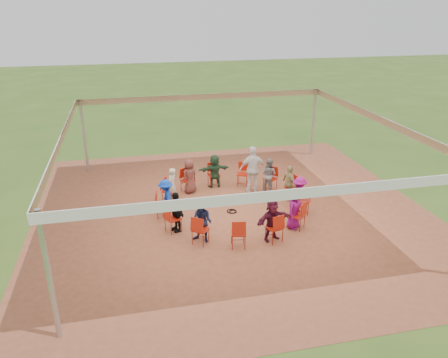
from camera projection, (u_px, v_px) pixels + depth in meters
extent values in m
plane|color=#36551A|center=(232.00, 211.00, 14.81)|extent=(80.00, 80.00, 0.00)
plane|color=brown|center=(232.00, 211.00, 14.80)|extent=(13.00, 13.00, 0.00)
cylinder|color=#B2B2B7|center=(49.00, 277.00, 8.70)|extent=(0.12, 0.12, 3.00)
cylinder|color=#B2B2B7|center=(84.00, 137.00, 17.74)|extent=(0.12, 0.12, 3.00)
cylinder|color=#B2B2B7|center=(313.00, 123.00, 19.78)|extent=(0.12, 0.12, 3.00)
plane|color=silver|center=(233.00, 125.00, 13.68)|extent=(10.30, 10.30, 0.00)
cube|color=white|center=(292.00, 194.00, 9.07)|extent=(10.30, 0.03, 0.24)
cube|color=white|center=(204.00, 97.00, 18.38)|extent=(10.30, 0.03, 0.24)
cube|color=white|center=(61.00, 140.00, 12.67)|extent=(0.03, 10.30, 0.24)
cube|color=white|center=(381.00, 120.00, 14.77)|extent=(0.03, 10.30, 0.24)
imported|color=#7F0E64|center=(299.00, 196.00, 14.42)|extent=(0.63, 0.92, 1.29)
imported|color=#998E58|center=(289.00, 183.00, 15.39)|extent=(0.52, 0.82, 1.29)
imported|color=slate|center=(269.00, 175.00, 16.16)|extent=(0.67, 0.71, 1.29)
imported|color=#22442B|center=(215.00, 171.00, 16.52)|extent=(1.23, 0.53, 1.29)
imported|color=brown|center=(190.00, 176.00, 16.02)|extent=(0.72, 0.63, 1.29)
imported|color=#B5B39F|center=(172.00, 186.00, 15.19)|extent=(0.50, 0.56, 1.29)
imported|color=#0C39B6|center=(166.00, 198.00, 14.21)|extent=(0.45, 0.85, 1.29)
imported|color=black|center=(176.00, 212.00, 13.31)|extent=(0.67, 0.85, 1.29)
imported|color=#171D3E|center=(202.00, 222.00, 12.70)|extent=(0.72, 0.67, 1.29)
imported|color=#460F22|center=(272.00, 220.00, 12.80)|extent=(1.28, 0.79, 1.29)
imported|color=#7F0E64|center=(294.00, 209.00, 13.49)|extent=(0.69, 0.70, 1.29)
imported|color=silver|center=(253.00, 169.00, 16.01)|extent=(1.05, 0.57, 1.76)
torus|color=black|center=(232.00, 211.00, 14.76)|extent=(0.41, 0.41, 0.03)
torus|color=black|center=(233.00, 212.00, 14.73)|extent=(0.33, 0.33, 0.03)
cube|color=#B7B7BC|center=(292.00, 198.00, 14.47)|extent=(0.28, 0.34, 0.01)
cube|color=#B7B7BC|center=(296.00, 195.00, 14.43)|extent=(0.15, 0.30, 0.19)
cube|color=#CCE0FF|center=(295.00, 195.00, 14.43)|extent=(0.12, 0.26, 0.16)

